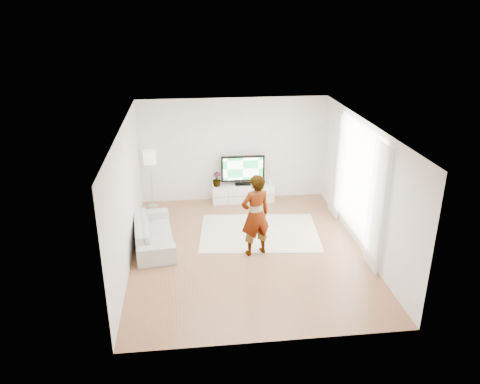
{
  "coord_description": "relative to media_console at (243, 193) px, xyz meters",
  "views": [
    {
      "loc": [
        -1.21,
        -8.97,
        5.08
      ],
      "look_at": [
        -0.12,
        0.4,
        1.23
      ],
      "focal_mm": 35.0,
      "sensor_mm": 36.0,
      "label": 1
    }
  ],
  "objects": [
    {
      "name": "floor_lamp",
      "position": [
        -2.43,
        -0.06,
        1.07
      ],
      "size": [
        0.34,
        0.34,
        1.54
      ],
      "color": "silver",
      "rests_on": "floor"
    },
    {
      "name": "game_console",
      "position": [
        0.73,
        -0.0,
        0.34
      ],
      "size": [
        0.06,
        0.15,
        0.2
      ],
      "rotation": [
        0.0,
        0.0,
        -0.1
      ],
      "color": "white",
      "rests_on": "media_console"
    },
    {
      "name": "television",
      "position": [
        -0.0,
        0.03,
        0.68
      ],
      "size": [
        1.17,
        0.23,
        0.82
      ],
      "color": "black",
      "rests_on": "media_console"
    },
    {
      "name": "rug",
      "position": [
        0.15,
        -1.94,
        -0.23
      ],
      "size": [
        2.94,
        2.26,
        0.01
      ],
      "primitive_type": "cube",
      "rotation": [
        0.0,
        0.0,
        -0.1
      ],
      "color": "silver",
      "rests_on": "floor"
    },
    {
      "name": "window",
      "position": [
        2.25,
        -2.46,
        1.21
      ],
      "size": [
        0.01,
        2.6,
        2.5
      ],
      "primitive_type": "cube",
      "color": "white",
      "rests_on": "wall_right"
    },
    {
      "name": "potted_plant",
      "position": [
        -0.71,
        0.0,
        0.43
      ],
      "size": [
        0.22,
        0.22,
        0.4
      ],
      "primitive_type": "imported",
      "rotation": [
        0.0,
        0.0,
        -0.0
      ],
      "color": "#3F7238",
      "rests_on": "media_console"
    },
    {
      "name": "wall_back",
      "position": [
        -0.23,
        0.24,
        1.16
      ],
      "size": [
        5.0,
        0.02,
        2.8
      ],
      "primitive_type": "cube",
      "color": "white",
      "rests_on": "floor"
    },
    {
      "name": "floor",
      "position": [
        -0.23,
        -2.76,
        -0.24
      ],
      "size": [
        6.0,
        6.0,
        0.0
      ],
      "primitive_type": "plane",
      "color": "#AE744E",
      "rests_on": "ground"
    },
    {
      "name": "curtain_near",
      "position": [
        2.17,
        -3.76,
        1.11
      ],
      "size": [
        0.04,
        0.7,
        2.6
      ],
      "primitive_type": "cube",
      "color": "white",
      "rests_on": "floor"
    },
    {
      "name": "wall_right",
      "position": [
        2.27,
        -2.76,
        1.16
      ],
      "size": [
        0.02,
        6.0,
        2.8
      ],
      "primitive_type": "cube",
      "color": "white",
      "rests_on": "floor"
    },
    {
      "name": "player",
      "position": [
        -0.09,
        -2.91,
        0.68
      ],
      "size": [
        0.76,
        0.61,
        1.81
      ],
      "primitive_type": "imported",
      "rotation": [
        0.0,
        0.0,
        3.45
      ],
      "color": "#334772",
      "rests_on": "rug"
    },
    {
      "name": "media_console",
      "position": [
        0.0,
        0.0,
        0.0
      ],
      "size": [
        1.68,
        0.48,
        0.47
      ],
      "color": "silver",
      "rests_on": "floor"
    },
    {
      "name": "sofa",
      "position": [
        -2.28,
        -2.24,
        0.07
      ],
      "size": [
        1.05,
        2.16,
        0.61
      ],
      "primitive_type": "imported",
      "rotation": [
        0.0,
        0.0,
        1.69
      ],
      "color": "#B4B4AF",
      "rests_on": "floor"
    },
    {
      "name": "wall_left",
      "position": [
        -2.73,
        -2.76,
        1.16
      ],
      "size": [
        0.02,
        6.0,
        2.8
      ],
      "primitive_type": "cube",
      "color": "white",
      "rests_on": "floor"
    },
    {
      "name": "ceiling",
      "position": [
        -0.23,
        -2.76,
        2.56
      ],
      "size": [
        6.0,
        6.0,
        0.0
      ],
      "primitive_type": "plane",
      "color": "white",
      "rests_on": "wall_back"
    },
    {
      "name": "wall_front",
      "position": [
        -0.23,
        -5.76,
        1.16
      ],
      "size": [
        5.0,
        0.02,
        2.8
      ],
      "primitive_type": "cube",
      "color": "white",
      "rests_on": "floor"
    },
    {
      "name": "curtain_far",
      "position": [
        2.17,
        -1.16,
        1.11
      ],
      "size": [
        0.04,
        0.7,
        2.6
      ],
      "primitive_type": "cube",
      "color": "white",
      "rests_on": "floor"
    }
  ]
}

